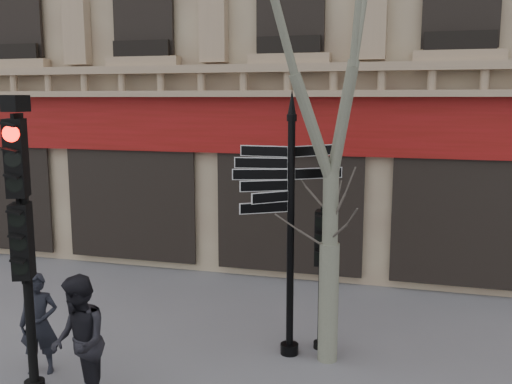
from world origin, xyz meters
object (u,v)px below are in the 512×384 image
at_px(fingerpost, 291,180).
at_px(pedestrian_b, 79,343).
at_px(traffic_signal_secondary, 322,253).
at_px(traffic_signal_main, 23,210).
at_px(plane_tree, 334,24).
at_px(pedestrian_a, 39,324).

distance_m(fingerpost, pedestrian_b, 3.93).
distance_m(traffic_signal_secondary, pedestrian_b, 4.03).
xyz_separation_m(traffic_signal_main, pedestrian_b, (0.90, -0.19, -1.75)).
relative_size(fingerpost, traffic_signal_main, 1.02).
height_order(fingerpost, pedestrian_b, fingerpost).
height_order(traffic_signal_secondary, plane_tree, plane_tree).
bearing_deg(pedestrian_a, plane_tree, -0.77).
xyz_separation_m(fingerpost, pedestrian_a, (-3.58, -1.66, -2.13)).
xyz_separation_m(plane_tree, pedestrian_b, (-3.05, -2.32, -4.35)).
xyz_separation_m(traffic_signal_main, traffic_signal_secondary, (3.77, 2.54, -1.01)).
height_order(pedestrian_a, pedestrian_b, pedestrian_b).
relative_size(fingerpost, plane_tree, 0.58).
distance_m(pedestrian_a, pedestrian_b, 1.38).
bearing_deg(fingerpost, plane_tree, -26.59).
bearing_deg(plane_tree, pedestrian_b, -142.74).
bearing_deg(traffic_signal_secondary, pedestrian_b, -137.99).
bearing_deg(traffic_signal_secondary, pedestrian_a, -155.06).
bearing_deg(pedestrian_a, traffic_signal_main, -84.94).
bearing_deg(fingerpost, traffic_signal_secondary, 15.54).
bearing_deg(plane_tree, fingerpost, 175.19).
height_order(plane_tree, pedestrian_b, plane_tree).
height_order(traffic_signal_main, pedestrian_a, traffic_signal_main).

